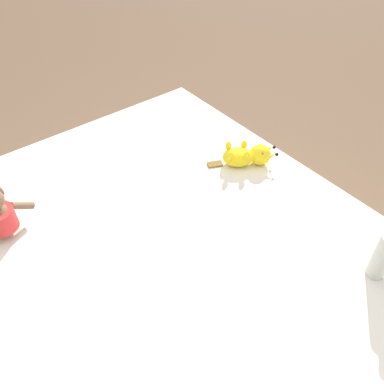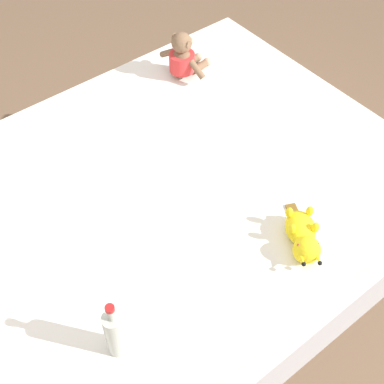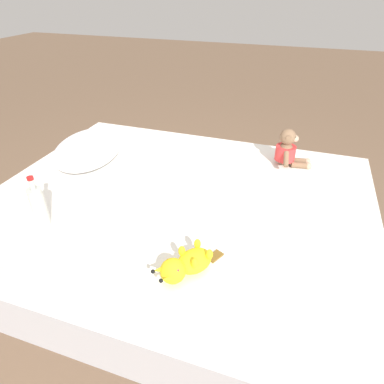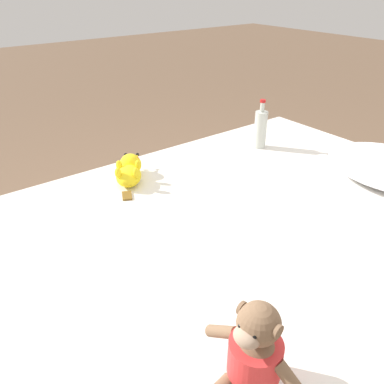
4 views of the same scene
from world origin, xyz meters
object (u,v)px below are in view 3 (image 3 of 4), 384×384
(plush_monkey, at_px, (287,151))
(plush_yellow_creature, at_px, (185,265))
(bed, at_px, (183,228))
(glass_bottle, at_px, (39,206))
(pillow, at_px, (89,149))

(plush_monkey, height_order, plush_yellow_creature, plush_monkey)
(bed, height_order, plush_yellow_creature, plush_yellow_creature)
(bed, height_order, glass_bottle, glass_bottle)
(plush_yellow_creature, bearing_deg, glass_bottle, 83.95)
(plush_monkey, xyz_separation_m, glass_bottle, (-0.98, 1.03, 0.01))
(glass_bottle, bearing_deg, bed, -48.01)
(bed, height_order, pillow, pillow)
(plush_yellow_creature, bearing_deg, pillow, 51.40)
(bed, relative_size, glass_bottle, 7.96)
(plush_monkey, bearing_deg, glass_bottle, 133.67)
(pillow, height_order, glass_bottle, glass_bottle)
(plush_monkey, xyz_separation_m, plush_yellow_creature, (-1.06, 0.28, -0.05))
(pillow, bearing_deg, plush_yellow_creature, -128.60)
(plush_yellow_creature, bearing_deg, bed, 21.43)
(pillow, distance_m, glass_bottle, 0.67)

